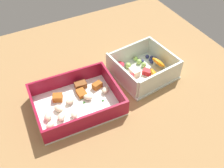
% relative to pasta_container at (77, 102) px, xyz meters
% --- Properties ---
extents(table_surface, '(0.80, 0.80, 0.02)m').
position_rel_pasta_container_xyz_m(table_surface, '(0.12, 0.02, -0.03)').
color(table_surface, '#9E7547').
rests_on(table_surface, ground).
extents(pasta_container, '(0.22, 0.18, 0.05)m').
position_rel_pasta_container_xyz_m(pasta_container, '(0.00, 0.00, 0.00)').
color(pasta_container, white).
rests_on(pasta_container, table_surface).
extents(fruit_bowl, '(0.17, 0.16, 0.06)m').
position_rel_pasta_container_xyz_m(fruit_bowl, '(0.22, 0.02, 0.01)').
color(fruit_bowl, silver).
rests_on(fruit_bowl, table_surface).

